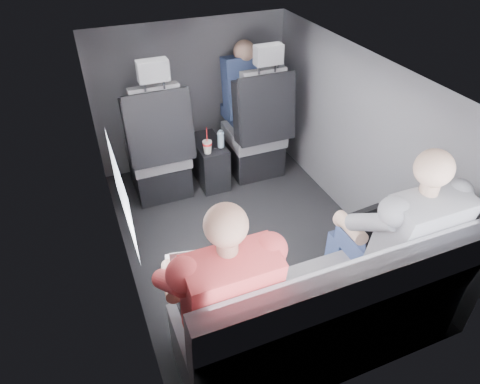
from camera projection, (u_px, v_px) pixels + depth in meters
name	position (u px, v px, depth m)	size (l,w,h in m)	color
floor	(247.00, 238.00, 3.35)	(2.60, 2.60, 0.00)	black
ceiling	(249.00, 71.00, 2.56)	(2.60, 2.60, 0.00)	#B2B2AD
panel_left	(116.00, 195.00, 2.68)	(0.02, 2.60, 1.35)	#56565B
panel_right	(357.00, 141.00, 3.23)	(0.02, 2.60, 1.35)	#56565B
panel_front	(192.00, 95.00, 3.92)	(1.80, 0.02, 1.35)	#56565B
panel_back	(358.00, 305.00, 1.98)	(1.80, 0.02, 1.35)	#56565B
side_window	(121.00, 191.00, 2.33)	(0.02, 0.75, 0.42)	white
seatbelt	(266.00, 101.00, 3.52)	(0.05, 0.01, 0.65)	black
front_seat_left	(159.00, 155.00, 3.60)	(0.52, 0.58, 1.26)	black
front_seat_right	(257.00, 135.00, 3.88)	(0.52, 0.58, 1.26)	black
center_console	(209.00, 162.00, 3.89)	(0.24, 0.48, 0.41)	black
rear_bench	(322.00, 317.00, 2.37)	(1.60, 0.57, 0.92)	slate
soda_cup	(207.00, 146.00, 3.59)	(0.08, 0.08, 0.24)	white
water_bottle	(221.00, 140.00, 3.66)	(0.06, 0.06, 0.17)	#9DBFD5
laptop_white	(203.00, 269.00, 2.22)	(0.40, 0.40, 0.27)	silver
laptop_black	(377.00, 222.00, 2.53)	(0.37, 0.34, 0.25)	black
passenger_rear_left	(221.00, 294.00, 2.08)	(0.52, 0.64, 1.26)	#323237
passenger_rear_right	(396.00, 238.00, 2.40)	(0.53, 0.65, 1.27)	navy
passenger_front_right	(244.00, 89.00, 3.87)	(0.38, 0.38, 0.75)	navy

